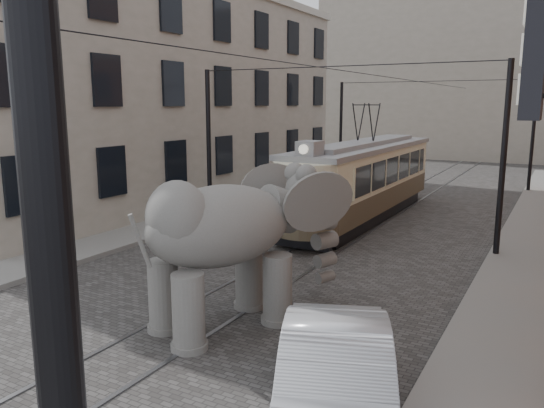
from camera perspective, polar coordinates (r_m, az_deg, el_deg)
The scene contains 10 objects.
ground at distance 14.01m, azimuth -2.16°, elevation -8.94°, with size 120.00×120.00×0.00m, color #464441.
tram_rails at distance 14.00m, azimuth -2.16°, elevation -8.89°, with size 1.54×80.00×0.02m, color slate, non-canonical shape.
sidewalk_right at distance 12.22m, azimuth 23.33°, elevation -12.50°, with size 2.00×60.00×0.15m, color slate.
sidewalk_left at distance 18.08m, azimuth -20.15°, elevation -4.82°, with size 2.00×60.00×0.15m, color slate.
stucco_building at distance 27.77m, azimuth -11.19°, elevation 11.11°, with size 7.00×24.00×10.00m, color gray.
distant_block at distance 51.78m, azimuth 21.94°, elevation 12.48°, with size 28.00×10.00×14.00m, color gray.
catenary at distance 17.82m, azimuth 5.59°, elevation 5.15°, with size 11.00×30.20×6.00m, color black, non-canonical shape.
tram at distance 22.22m, azimuth 9.90°, elevation 4.46°, with size 2.45×11.85×4.70m, color beige, non-canonical shape.
elephant at distance 11.22m, azimuth -5.51°, elevation -4.88°, with size 3.07×5.56×3.41m, color #5F5D58, non-canonical shape.
parked_car at distance 8.10m, azimuth 6.79°, elevation -18.55°, with size 1.61×4.59×1.51m, color #B5B6BA.
Camera 1 is at (6.85, -11.27, 4.71)m, focal length 35.17 mm.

